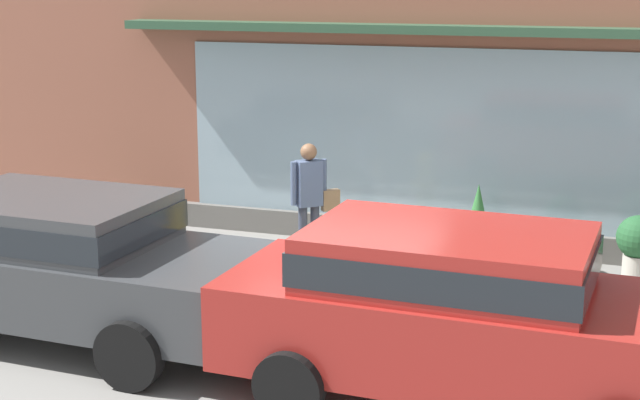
{
  "coord_description": "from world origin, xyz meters",
  "views": [
    {
      "loc": [
        3.31,
        -9.98,
        3.8
      ],
      "look_at": [
        -0.48,
        1.2,
        1.0
      ],
      "focal_mm": 53.98,
      "sensor_mm": 36.0,
      "label": 1
    }
  ],
  "objects_px": {
    "potted_plant_corner_tall": "(115,206)",
    "potted_plant_window_center": "(555,243)",
    "potted_plant_window_left": "(638,244)",
    "pedestrian_with_handbag": "(310,195)",
    "parked_car_red": "(463,307)",
    "fire_hydrant": "(357,245)",
    "parked_car_dark_gray": "(62,257)",
    "potted_plant_by_entrance": "(477,227)"
  },
  "relations": [
    {
      "from": "pedestrian_with_handbag",
      "to": "parked_car_red",
      "type": "distance_m",
      "value": 4.48
    },
    {
      "from": "potted_plant_corner_tall",
      "to": "potted_plant_window_center",
      "type": "xyz_separation_m",
      "value": [
        6.34,
        0.18,
        -0.04
      ]
    },
    {
      "from": "fire_hydrant",
      "to": "potted_plant_by_entrance",
      "type": "relative_size",
      "value": 0.88
    },
    {
      "from": "potted_plant_window_center",
      "to": "potted_plant_window_left",
      "type": "relative_size",
      "value": 0.85
    },
    {
      "from": "parked_car_dark_gray",
      "to": "parked_car_red",
      "type": "bearing_deg",
      "value": -1.33
    },
    {
      "from": "potted_plant_by_entrance",
      "to": "parked_car_dark_gray",
      "type": "bearing_deg",
      "value": -133.81
    },
    {
      "from": "parked_car_red",
      "to": "potted_plant_window_left",
      "type": "distance_m",
      "value": 4.44
    },
    {
      "from": "potted_plant_corner_tall",
      "to": "potted_plant_window_center",
      "type": "bearing_deg",
      "value": 1.63
    },
    {
      "from": "fire_hydrant",
      "to": "pedestrian_with_handbag",
      "type": "relative_size",
      "value": 0.61
    },
    {
      "from": "pedestrian_with_handbag",
      "to": "fire_hydrant",
      "type": "bearing_deg",
      "value": -79.07
    },
    {
      "from": "pedestrian_with_handbag",
      "to": "parked_car_red",
      "type": "height_order",
      "value": "pedestrian_with_handbag"
    },
    {
      "from": "potted_plant_window_center",
      "to": "parked_car_red",
      "type": "bearing_deg",
      "value": -95.91
    },
    {
      "from": "potted_plant_corner_tall",
      "to": "potted_plant_window_left",
      "type": "xyz_separation_m",
      "value": [
        7.35,
        0.14,
        0.05
      ]
    },
    {
      "from": "pedestrian_with_handbag",
      "to": "potted_plant_by_entrance",
      "type": "height_order",
      "value": "pedestrian_with_handbag"
    },
    {
      "from": "parked_car_red",
      "to": "potted_plant_window_left",
      "type": "bearing_deg",
      "value": 73.25
    },
    {
      "from": "parked_car_dark_gray",
      "to": "potted_plant_by_entrance",
      "type": "relative_size",
      "value": 3.83
    },
    {
      "from": "pedestrian_with_handbag",
      "to": "potted_plant_window_center",
      "type": "height_order",
      "value": "pedestrian_with_handbag"
    },
    {
      "from": "fire_hydrant",
      "to": "parked_car_red",
      "type": "xyz_separation_m",
      "value": [
        1.86,
        -2.99,
        0.41
      ]
    },
    {
      "from": "parked_car_dark_gray",
      "to": "potted_plant_corner_tall",
      "type": "xyz_separation_m",
      "value": [
        -1.59,
        3.75,
        -0.44
      ]
    },
    {
      "from": "parked_car_red",
      "to": "parked_car_dark_gray",
      "type": "height_order",
      "value": "parked_car_red"
    },
    {
      "from": "potted_plant_corner_tall",
      "to": "potted_plant_window_center",
      "type": "distance_m",
      "value": 6.35
    },
    {
      "from": "parked_car_dark_gray",
      "to": "potted_plant_by_entrance",
      "type": "xyz_separation_m",
      "value": [
        3.74,
        3.9,
        -0.35
      ]
    },
    {
      "from": "pedestrian_with_handbag",
      "to": "parked_car_dark_gray",
      "type": "height_order",
      "value": "pedestrian_with_handbag"
    },
    {
      "from": "pedestrian_with_handbag",
      "to": "potted_plant_window_left",
      "type": "relative_size",
      "value": 1.9
    },
    {
      "from": "potted_plant_window_left",
      "to": "pedestrian_with_handbag",
      "type": "bearing_deg",
      "value": -171.82
    },
    {
      "from": "potted_plant_window_left",
      "to": "potted_plant_window_center",
      "type": "bearing_deg",
      "value": 177.66
    },
    {
      "from": "potted_plant_corner_tall",
      "to": "parked_car_red",
      "type": "bearing_deg",
      "value": -34.4
    },
    {
      "from": "potted_plant_by_entrance",
      "to": "potted_plant_window_left",
      "type": "bearing_deg",
      "value": -0.38
    },
    {
      "from": "potted_plant_by_entrance",
      "to": "pedestrian_with_handbag",
      "type": "bearing_deg",
      "value": -163.97
    },
    {
      "from": "potted_plant_window_center",
      "to": "potted_plant_window_left",
      "type": "height_order",
      "value": "potted_plant_window_left"
    },
    {
      "from": "potted_plant_corner_tall",
      "to": "potted_plant_window_center",
      "type": "relative_size",
      "value": 1.09
    },
    {
      "from": "parked_car_red",
      "to": "parked_car_dark_gray",
      "type": "relative_size",
      "value": 1.05
    },
    {
      "from": "potted_plant_corner_tall",
      "to": "potted_plant_window_left",
      "type": "distance_m",
      "value": 7.35
    },
    {
      "from": "parked_car_red",
      "to": "potted_plant_window_center",
      "type": "xyz_separation_m",
      "value": [
        0.44,
        4.22,
        -0.5
      ]
    },
    {
      "from": "pedestrian_with_handbag",
      "to": "parked_car_red",
      "type": "bearing_deg",
      "value": -96.22
    },
    {
      "from": "parked_car_red",
      "to": "potted_plant_by_entrance",
      "type": "height_order",
      "value": "parked_car_red"
    },
    {
      "from": "fire_hydrant",
      "to": "parked_car_dark_gray",
      "type": "xyz_separation_m",
      "value": [
        -2.45,
        -2.7,
        0.38
      ]
    },
    {
      "from": "parked_car_red",
      "to": "parked_car_dark_gray",
      "type": "xyz_separation_m",
      "value": [
        -4.31,
        0.29,
        -0.03
      ]
    },
    {
      "from": "potted_plant_corner_tall",
      "to": "fire_hydrant",
      "type": "bearing_deg",
      "value": -14.59
    },
    {
      "from": "parked_car_dark_gray",
      "to": "potted_plant_window_left",
      "type": "relative_size",
      "value": 5.0
    },
    {
      "from": "potted_plant_window_center",
      "to": "parked_car_dark_gray",
      "type": "bearing_deg",
      "value": -140.4
    },
    {
      "from": "pedestrian_with_handbag",
      "to": "potted_plant_corner_tall",
      "type": "relative_size",
      "value": 2.05
    }
  ]
}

